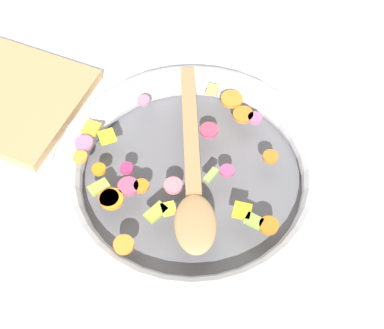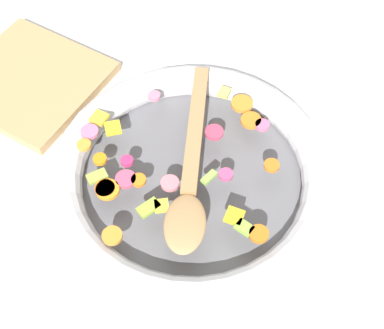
% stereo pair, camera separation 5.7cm
% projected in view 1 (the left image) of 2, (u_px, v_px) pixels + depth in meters
% --- Properties ---
extents(ground_plane, '(4.00, 4.00, 0.00)m').
position_uv_depth(ground_plane, '(192.00, 183.00, 0.81)').
color(ground_plane, silver).
extents(skillet, '(0.42, 0.42, 0.05)m').
position_uv_depth(skillet, '(192.00, 175.00, 0.79)').
color(skillet, slate).
rests_on(skillet, ground_plane).
extents(chopped_vegetables, '(0.33, 0.32, 0.01)m').
position_uv_depth(chopped_vegetables, '(170.00, 166.00, 0.77)').
color(chopped_vegetables, orange).
rests_on(chopped_vegetables, skillet).
extents(wooden_spoon, '(0.17, 0.31, 0.01)m').
position_uv_depth(wooden_spoon, '(193.00, 172.00, 0.75)').
color(wooden_spoon, '#A87F51').
rests_on(wooden_spoon, chopped_vegetables).
extents(cutting_board, '(0.23, 0.22, 0.02)m').
position_uv_depth(cutting_board, '(12.00, 98.00, 0.89)').
color(cutting_board, tan).
rests_on(cutting_board, ground_plane).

